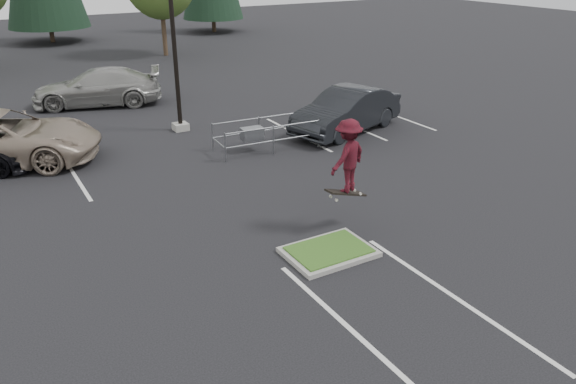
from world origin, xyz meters
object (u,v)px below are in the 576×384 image
car_far_silver (99,87)px  cart_corral (255,133)px  car_r_charc (347,111)px  skateboarder (347,157)px  light_pole (172,20)px

car_far_silver → cart_corral: bearing=37.5°
cart_corral → car_r_charc: bearing=7.1°
skateboarder → car_far_silver: (-2.61, 17.00, -1.23)m
skateboarder → car_far_silver: skateboarder is taller
cart_corral → skateboarder: (-0.86, -7.03, 1.42)m
cart_corral → skateboarder: skateboarder is taller
skateboarder → cart_corral: bearing=-117.3°
light_pole → car_r_charc: bearing=-31.7°
cart_corral → car_r_charc: size_ratio=0.73×
car_r_charc → skateboarder: bearing=-53.5°
light_pole → car_far_silver: (-1.91, 6.00, -3.67)m
light_pole → skateboarder: bearing=-86.4°
car_r_charc → car_far_silver: 12.53m
light_pole → car_r_charc: size_ratio=1.85×
car_r_charc → car_far_silver: car_r_charc is taller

